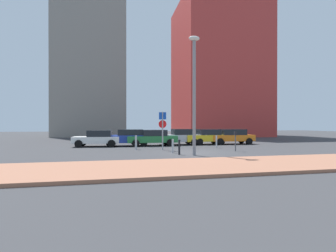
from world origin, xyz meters
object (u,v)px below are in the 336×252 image
Objects in this scene: parking_meter at (235,138)px; traffic_bollard_near at (173,146)px; traffic_bollard_far at (136,142)px; parked_car_green at (152,137)px; parking_sign_post at (163,126)px; parked_car_blue at (128,137)px; parked_car_silver at (182,137)px; street_lamp at (194,86)px; parked_car_orange at (232,136)px; parked_car_yellow at (205,136)px; traffic_bollard_edge at (216,142)px; parked_car_white at (98,138)px; traffic_bollard_mid at (179,147)px.

parking_meter is 1.53× the size of traffic_bollard_near.
traffic_bollard_far is at bearing 128.76° from traffic_bollard_near.
parking_sign_post is (0.19, -4.08, 1.07)m from parked_car_green.
parked_car_blue is 3.00× the size of parking_meter.
parked_car_silver is at bearing 10.55° from parked_car_green.
street_lamp is (3.76, -7.92, 3.58)m from parked_car_blue.
parked_car_green is 1.02× the size of parked_car_silver.
parked_car_silver is 1.01× the size of parked_car_orange.
parked_car_green is 1.11× the size of parked_car_yellow.
parked_car_silver is 3.08× the size of parking_meter.
parked_car_green is 4.81× the size of traffic_bollard_near.
traffic_bollard_edge is at bearing 33.51° from traffic_bollard_near.
parked_car_white is 12.91m from parked_car_orange.
parked_car_white is 3.88× the size of traffic_bollard_edge.
parked_car_blue is 0.96× the size of parked_car_green.
traffic_bollard_edge is at bearing 11.03° from parking_sign_post.
traffic_bollard_mid is (5.58, -7.33, -0.27)m from parked_car_white.
parked_car_silver is 5.51m from parking_sign_post.
parked_car_orange is 10.41m from traffic_bollard_far.
traffic_bollard_edge is (4.76, 0.93, -1.30)m from parking_sign_post.
parked_car_blue reaches higher than parked_car_white.
parked_car_silver is at bearing 3.60° from parked_car_blue.
parking_meter is 1.38× the size of traffic_bollard_edge.
parked_car_orange is at bearing 45.33° from traffic_bollard_mid.
street_lamp is at bearing -78.75° from parked_car_green.
parking_meter is 5.33m from street_lamp.
parked_car_yellow is 2.71m from parked_car_orange.
parked_car_yellow is 4.27× the size of traffic_bollard_mid.
parking_meter is 1.50× the size of traffic_bollard_mid.
traffic_bollard_edge is (9.83, -3.33, -0.22)m from parked_car_white.
parked_car_silver is 4.21m from traffic_bollard_edge.
parked_car_silver reaches higher than parked_car_orange.
parked_car_green is at bearing -2.00° from parked_car_white.
traffic_bollard_edge is (3.43, 4.54, -3.84)m from street_lamp.
parking_meter is 2.85m from traffic_bollard_edge.
parking_sign_post is 2.47m from traffic_bollard_far.
traffic_bollard_near is at bearing -85.13° from parked_car_green.
parked_car_silver is 4.73× the size of traffic_bollard_near.
parking_sign_post is at bearing -87.27° from parked_car_green.
parked_car_green is at bearing 101.25° from street_lamp.
parked_car_silver is at bearing 2.80° from parked_car_white.
parked_car_orange is at bearing 28.95° from parking_sign_post.
traffic_bollard_near is at bearing -139.82° from parked_car_orange.
parked_car_green is 6.12m from traffic_bollard_near.
traffic_bollard_edge is (-3.08, -3.41, -0.26)m from parked_car_orange.
traffic_bollard_near is (0.52, -6.09, -0.29)m from parked_car_green.
parking_meter is at bearing -48.77° from parked_car_green.
traffic_bollard_near is 1.09m from traffic_bollard_mid.
parking_sign_post is (-5.15, -4.54, 1.05)m from parked_car_yellow.
parked_car_white is 10.22m from parked_car_yellow.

